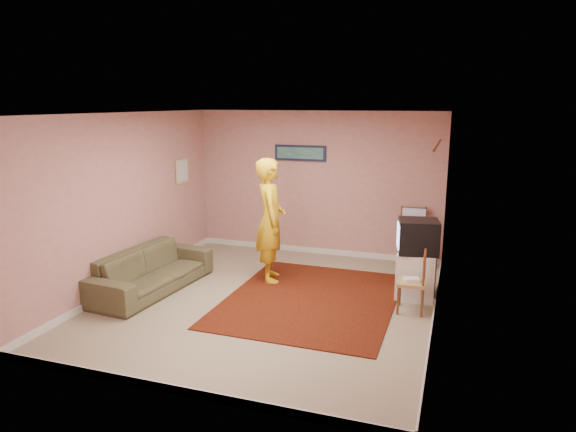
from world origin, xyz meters
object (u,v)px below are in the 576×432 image
(crt_tv, at_px, (418,236))
(tv_cabinet, at_px, (416,275))
(person, at_px, (271,220))
(chair_b, at_px, (412,275))
(sofa, at_px, (152,270))
(chair_a, at_px, (413,232))

(crt_tv, bearing_deg, tv_cabinet, -0.00)
(crt_tv, distance_m, person, 2.22)
(crt_tv, bearing_deg, person, 168.68)
(chair_b, relative_size, person, 0.24)
(chair_b, bearing_deg, tv_cabinet, 175.80)
(crt_tv, distance_m, chair_b, 0.65)
(tv_cabinet, xyz_separation_m, crt_tv, (-0.01, -0.00, 0.57))
(sofa, distance_m, person, 1.93)
(tv_cabinet, bearing_deg, sofa, -166.19)
(chair_a, bearing_deg, tv_cabinet, -88.78)
(crt_tv, relative_size, sofa, 0.29)
(crt_tv, distance_m, sofa, 3.90)
(person, bearing_deg, sofa, 100.68)
(chair_a, bearing_deg, person, -152.94)
(tv_cabinet, distance_m, chair_a, 1.44)
(crt_tv, xyz_separation_m, chair_b, (-0.01, -0.51, -0.40))
(crt_tv, height_order, chair_b, crt_tv)
(sofa, bearing_deg, chair_a, -51.71)
(person, bearing_deg, chair_a, -79.11)
(tv_cabinet, height_order, sofa, tv_cabinet)
(tv_cabinet, distance_m, crt_tv, 0.57)
(person, bearing_deg, tv_cabinet, -113.98)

